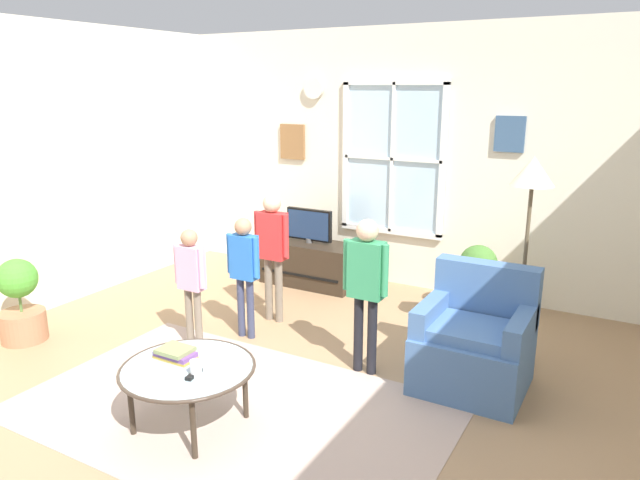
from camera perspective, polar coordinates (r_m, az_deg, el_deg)
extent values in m
cube|color=#9E7A56|center=(4.28, -5.88, -15.41)|extent=(6.23, 6.27, 0.02)
cube|color=silver|center=(6.33, 9.17, 7.61)|extent=(5.63, 0.12, 2.73)
cube|color=silver|center=(6.34, 7.10, 7.84)|extent=(1.10, 0.02, 1.58)
cube|color=white|center=(6.27, 7.26, 14.99)|extent=(1.16, 0.04, 0.06)
cube|color=white|center=(6.46, 6.81, 0.87)|extent=(1.16, 0.04, 0.06)
cube|color=white|center=(6.55, 2.53, 8.16)|extent=(0.06, 0.04, 1.58)
cube|color=white|center=(6.13, 11.83, 7.41)|extent=(0.06, 0.04, 1.58)
cube|color=white|center=(6.32, 7.03, 7.82)|extent=(0.03, 0.04, 1.58)
cube|color=white|center=(6.32, 7.03, 7.82)|extent=(1.10, 0.04, 0.03)
cube|color=olive|center=(6.89, -2.68, 9.51)|extent=(0.32, 0.03, 0.40)
cube|color=#38567A|center=(5.95, 17.95, 9.76)|extent=(0.28, 0.03, 0.34)
cylinder|color=silver|center=(6.70, -0.61, 14.54)|extent=(0.24, 0.04, 0.24)
cube|color=tan|center=(4.20, -8.50, -15.91)|extent=(2.90, 1.80, 0.01)
cube|color=#2D2319|center=(6.47, -1.02, -2.28)|extent=(1.05, 0.44, 0.48)
cube|color=black|center=(6.30, -2.07, -3.43)|extent=(0.95, 0.02, 0.02)
cylinder|color=#4C4C4C|center=(6.40, -1.03, -0.03)|extent=(0.08, 0.08, 0.05)
cube|color=black|center=(6.35, -1.04, 1.51)|extent=(0.53, 0.05, 0.34)
cube|color=navy|center=(6.33, -1.17, 1.46)|extent=(0.49, 0.01, 0.30)
cube|color=#476B9E|center=(4.47, 14.53, -11.25)|extent=(0.76, 0.72, 0.42)
cube|color=#476B9E|center=(4.58, 15.88, -4.83)|extent=(0.76, 0.16, 0.45)
cube|color=#476B9E|center=(4.43, 10.78, -6.91)|extent=(0.12, 0.65, 0.20)
cube|color=#476B9E|center=(4.29, 18.96, -8.22)|extent=(0.12, 0.65, 0.20)
cube|color=#4D73AA|center=(4.33, 14.57, -8.54)|extent=(0.61, 0.50, 0.08)
cylinder|color=#99B2B7|center=(3.88, -12.72, -12.03)|extent=(0.84, 0.84, 0.02)
torus|color=#3F3328|center=(3.88, -12.72, -12.03)|extent=(0.86, 0.86, 0.02)
cylinder|color=#33281E|center=(4.30, -12.84, -12.40)|extent=(0.04, 0.04, 0.40)
cylinder|color=#33281E|center=(4.01, -7.27, -14.25)|extent=(0.04, 0.04, 0.40)
cylinder|color=#33281E|center=(3.99, -17.87, -15.05)|extent=(0.04, 0.04, 0.40)
cylinder|color=#33281E|center=(3.67, -12.20, -17.42)|extent=(0.04, 0.04, 0.40)
cube|color=gold|center=(4.00, -13.84, -11.00)|extent=(0.27, 0.14, 0.02)
cube|color=#6F4486|center=(3.99, -13.87, -10.69)|extent=(0.27, 0.14, 0.03)
cube|color=#828A56|center=(3.98, -13.89, -10.33)|extent=(0.21, 0.18, 0.03)
cylinder|color=white|center=(3.74, -11.96, -12.08)|extent=(0.07, 0.07, 0.10)
cube|color=black|center=(3.76, -12.15, -12.63)|extent=(0.06, 0.14, 0.02)
cylinder|color=#726656|center=(5.08, -12.56, -7.30)|extent=(0.06, 0.06, 0.52)
cylinder|color=#726656|center=(5.02, -11.73, -7.53)|extent=(0.06, 0.06, 0.52)
cube|color=#DB9EBC|center=(4.90, -12.43, -2.64)|extent=(0.22, 0.12, 0.37)
sphere|color=#A87A5B|center=(4.84, -12.59, 0.22)|extent=(0.14, 0.14, 0.14)
cylinder|color=#DB9EBC|center=(4.97, -13.72, -2.26)|extent=(0.05, 0.05, 0.33)
cylinder|color=#DB9EBC|center=(4.80, -11.43, -2.73)|extent=(0.05, 0.05, 0.33)
cylinder|color=black|center=(4.55, 3.75, -9.02)|extent=(0.07, 0.07, 0.61)
cylinder|color=black|center=(4.51, 5.07, -9.29)|extent=(0.07, 0.07, 0.61)
cube|color=#338C59|center=(4.34, 4.54, -2.88)|extent=(0.26, 0.14, 0.43)
sphere|color=#D8AD8C|center=(4.26, 4.63, 0.94)|extent=(0.16, 0.16, 0.16)
cylinder|color=#338C59|center=(4.38, 2.61, -2.38)|extent=(0.05, 0.05, 0.39)
cylinder|color=#338C59|center=(4.26, 6.31, -2.97)|extent=(0.05, 0.05, 0.39)
cylinder|color=#333851|center=(5.20, -7.67, -6.43)|extent=(0.06, 0.06, 0.54)
cylinder|color=#333851|center=(5.14, -6.76, -6.64)|extent=(0.06, 0.06, 0.54)
cube|color=blue|center=(5.02, -7.39, -1.64)|extent=(0.23, 0.12, 0.38)
sphere|color=#A87A5B|center=(4.95, -7.49, 1.28)|extent=(0.15, 0.15, 0.15)
cylinder|color=blue|center=(5.08, -8.76, -1.27)|extent=(0.05, 0.05, 0.34)
cylinder|color=blue|center=(4.92, -6.26, -1.71)|extent=(0.05, 0.05, 0.34)
cylinder|color=#726656|center=(5.51, -5.01, -4.72)|extent=(0.07, 0.07, 0.61)
cylinder|color=#726656|center=(5.45, -4.02, -4.92)|extent=(0.07, 0.07, 0.61)
cube|color=red|center=(5.33, -4.63, 0.43)|extent=(0.26, 0.14, 0.43)
sphere|color=#D8AD8C|center=(5.26, -4.70, 3.55)|extent=(0.16, 0.16, 0.16)
cylinder|color=red|center=(5.39, -6.10, 0.80)|extent=(0.05, 0.05, 0.39)
cylinder|color=red|center=(5.23, -3.36, 0.40)|extent=(0.05, 0.05, 0.39)
cylinder|color=#9E6B4C|center=(5.84, 14.84, -6.18)|extent=(0.23, 0.23, 0.19)
cylinder|color=#4C7238|center=(5.79, 14.95, -4.62)|extent=(0.02, 0.02, 0.14)
sphere|color=#44752F|center=(5.71, 15.12, -2.25)|extent=(0.36, 0.36, 0.36)
cylinder|color=#9E6B4C|center=(5.72, -26.84, -7.44)|extent=(0.38, 0.38, 0.26)
cylinder|color=#4C7238|center=(5.65, -27.07, -5.58)|extent=(0.02, 0.02, 0.13)
sphere|color=#45942E|center=(5.58, -27.35, -3.32)|extent=(0.33, 0.33, 0.33)
cylinder|color=black|center=(5.06, 18.47, -10.86)|extent=(0.26, 0.26, 0.03)
cylinder|color=brown|center=(4.80, 19.15, -3.31)|extent=(0.03, 0.03, 1.43)
cone|color=beige|center=(4.63, 20.00, 6.32)|extent=(0.32, 0.32, 0.22)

